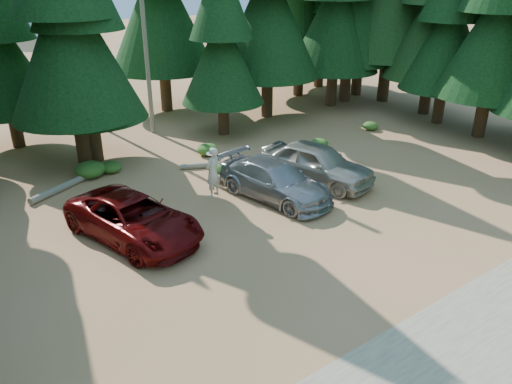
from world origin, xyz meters
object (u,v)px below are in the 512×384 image
Objects in this scene: silver_minivan_right at (317,163)px; log_mid at (212,165)px; frisbee_player at (213,172)px; silver_minivan_center at (275,181)px; log_right at (252,161)px; log_left at (70,184)px; red_pickup at (133,219)px.

silver_minivan_right is 1.67× the size of log_mid.
frisbee_player reaches higher than silver_minivan_right.
silver_minivan_center is at bearing -60.69° from log_mid.
log_mid is at bearing -143.53° from frisbee_player.
frisbee_player is 0.36× the size of log_right.
silver_minivan_right reaches higher than log_mid.
frisbee_player is 5.05m from log_right.
silver_minivan_right is 5.04m from log_mid.
frisbee_player is at bearing -80.63° from log_left.
red_pickup is at bearing -112.35° from log_left.
silver_minivan_right is (8.45, 0.04, 0.12)m from red_pickup.
silver_minivan_center is 2.59× the size of frisbee_player.
log_mid is at bearing -41.81° from log_left.
log_left is 1.37× the size of log_mid.
log_right is at bearing -44.20° from log_left.
frisbee_player reaches higher than silver_minivan_center.
silver_minivan_right reaches higher than silver_minivan_center.
frisbee_player reaches higher than log_left.
silver_minivan_center is at bearing -16.49° from red_pickup.
red_pickup is 1.05× the size of silver_minivan_center.
frisbee_player is 6.78m from log_left.
red_pickup is 5.85m from log_left.
silver_minivan_right is at bearing -30.86° from log_mid.
log_left reaches higher than log_mid.
log_right is (1.72, -0.81, 0.05)m from log_mid.
silver_minivan_center is 1.01× the size of silver_minivan_right.
frisbee_player is 0.65× the size of log_mid.
frisbee_player is (-2.51, 0.65, 0.75)m from silver_minivan_center.
log_left is at bearing 80.04° from red_pickup.
silver_minivan_center is 3.87m from log_right.
silver_minivan_right is 1.22× the size of log_left.
log_left is (-0.46, 5.80, -0.60)m from red_pickup.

